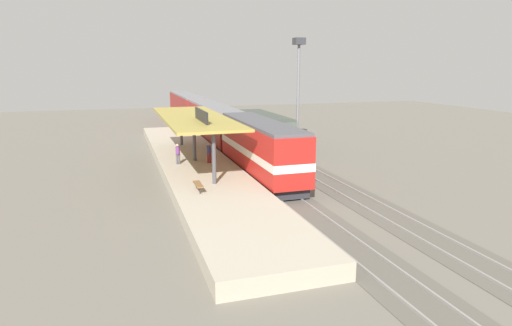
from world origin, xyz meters
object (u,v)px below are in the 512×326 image
Objects in this scene: platform_bench at (198,185)px; passenger_carriage_rear at (186,107)px; freight_car at (264,130)px; passenger_carriage_front at (213,123)px; light_mast at (298,70)px; locomotive at (260,149)px; person_walking at (209,152)px; person_waiting at (178,153)px.

passenger_carriage_rear is (6.00, 44.21, 0.97)m from platform_bench.
passenger_carriage_rear reaches higher than freight_car.
passenger_carriage_front is (6.00, 23.41, 0.97)m from platform_bench.
light_mast reaches higher than platform_bench.
passenger_carriage_front is 1.67× the size of freight_car.
platform_bench is at bearing -97.73° from passenger_carriage_rear.
locomotive reaches higher than platform_bench.
freight_car is 7.02× the size of person_walking.
locomotive is 8.44× the size of person_walking.
locomotive reaches higher than passenger_carriage_rear.
platform_bench is 8.50m from person_walking.
person_waiting is (-6.17, 3.04, -0.56)m from locomotive.
freight_car is 7.02× the size of person_waiting.
person_waiting is at bearing -137.93° from freight_car.
platform_bench is 0.12× the size of locomotive.
freight_car is at bearing -79.98° from passenger_carriage_rear.
passenger_carriage_front is 1.71× the size of light_mast.
person_waiting is 1.00× the size of person_walking.
passenger_carriage_front is (0.00, 18.00, -0.10)m from locomotive.
passenger_carriage_rear is at bearing 80.21° from person_waiting.
light_mast is 6.84× the size of person_waiting.
person_waiting is at bearing 153.75° from locomotive.
person_waiting and person_walking have the same top height.
platform_bench is 0.08× the size of passenger_carriage_front.
light_mast is at bearing 50.09° from platform_bench.
platform_bench is 0.99× the size of person_walking.
person_walking is (-3.64, -36.07, -0.46)m from passenger_carriage_rear.
platform_bench is 44.63m from passenger_carriage_rear.
person_walking is at bearing -103.39° from passenger_carriage_front.
person_waiting is 2.56m from person_walking.
locomotive is at bearing -26.25° from person_waiting.
passenger_carriage_rear is 29.43m from light_mast.
person_waiting is at bearing -112.43° from passenger_carriage_front.
passenger_carriage_front is at bearing 75.63° from platform_bench.
freight_car is at bearing 59.76° from platform_bench.
person_walking is (-8.24, -10.04, -0.12)m from freight_car.
light_mast reaches higher than locomotive.
passenger_carriage_front and passenger_carriage_rear have the same top height.
platform_bench is 24.19m from passenger_carriage_front.
passenger_carriage_rear is at bearing 84.24° from person_walking.
light_mast reaches higher than passenger_carriage_front.
light_mast reaches higher than freight_car.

